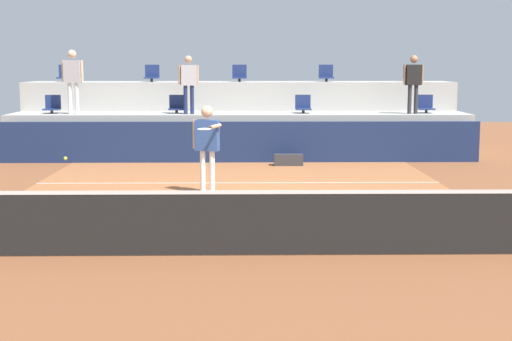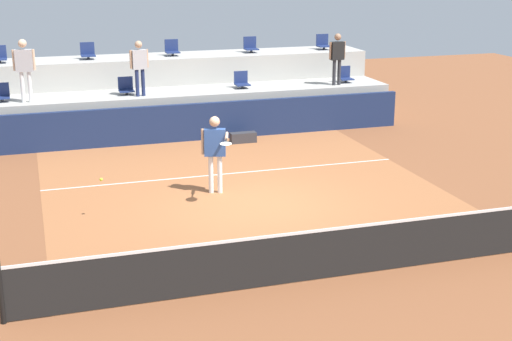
# 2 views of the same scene
# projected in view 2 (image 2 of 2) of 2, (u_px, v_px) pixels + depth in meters

# --- Properties ---
(ground_plane) EXTENTS (40.00, 40.00, 0.00)m
(ground_plane) POSITION_uv_depth(u_px,v_px,m) (255.00, 204.00, 16.09)
(ground_plane) COLOR brown
(court_inner_paint) EXTENTS (9.00, 10.00, 0.01)m
(court_inner_paint) POSITION_uv_depth(u_px,v_px,m) (242.00, 191.00, 17.01)
(court_inner_paint) COLOR #A36038
(court_inner_paint) RESTS_ON ground_plane
(court_service_line) EXTENTS (9.00, 0.06, 0.00)m
(court_service_line) POSITION_uv_depth(u_px,v_px,m) (227.00, 174.00, 18.28)
(court_service_line) COLOR silver
(court_service_line) RESTS_ON ground_plane
(tennis_net) EXTENTS (10.48, 0.08, 1.07)m
(tennis_net) POSITION_uv_depth(u_px,v_px,m) (326.00, 252.00, 12.29)
(tennis_net) COLOR black
(tennis_net) RESTS_ON ground_plane
(sponsor_backboard) EXTENTS (13.00, 0.16, 1.10)m
(sponsor_backboard) POSITION_uv_depth(u_px,v_px,m) (194.00, 122.00, 21.42)
(sponsor_backboard) COLOR navy
(sponsor_backboard) RESTS_ON ground_plane
(seating_tier_lower) EXTENTS (13.00, 1.80, 1.25)m
(seating_tier_lower) POSITION_uv_depth(u_px,v_px,m) (185.00, 111.00, 22.58)
(seating_tier_lower) COLOR #ADAAA3
(seating_tier_lower) RESTS_ON ground_plane
(seating_tier_upper) EXTENTS (13.00, 1.80, 2.10)m
(seating_tier_upper) POSITION_uv_depth(u_px,v_px,m) (173.00, 87.00, 24.11)
(seating_tier_upper) COLOR #ADAAA3
(seating_tier_upper) RESTS_ON ground_plane
(stadium_chair_lower_far_left) EXTENTS (0.44, 0.40, 0.52)m
(stadium_chair_lower_far_left) POSITION_uv_depth(u_px,v_px,m) (2.00, 94.00, 20.76)
(stadium_chair_lower_far_left) COLOR #2D2D33
(stadium_chair_lower_far_left) RESTS_ON seating_tier_lower
(stadium_chair_lower_left) EXTENTS (0.44, 0.40, 0.52)m
(stadium_chair_lower_left) POSITION_uv_depth(u_px,v_px,m) (126.00, 87.00, 21.77)
(stadium_chair_lower_left) COLOR #2D2D33
(stadium_chair_lower_left) RESTS_ON seating_tier_lower
(stadium_chair_lower_right) EXTENTS (0.44, 0.40, 0.52)m
(stadium_chair_lower_right) POSITION_uv_depth(u_px,v_px,m) (242.00, 81.00, 22.80)
(stadium_chair_lower_right) COLOR #2D2D33
(stadium_chair_lower_right) RESTS_ON seating_tier_lower
(stadium_chair_lower_far_right) EXTENTS (0.44, 0.40, 0.52)m
(stadium_chair_lower_far_right) POSITION_uv_depth(u_px,v_px,m) (345.00, 76.00, 23.81)
(stadium_chair_lower_far_right) COLOR #2D2D33
(stadium_chair_lower_far_right) RESTS_ON seating_tier_lower
(stadium_chair_upper_left) EXTENTS (0.44, 0.40, 0.52)m
(stadium_chair_upper_left) POSITION_uv_depth(u_px,v_px,m) (88.00, 52.00, 22.91)
(stadium_chair_upper_left) COLOR #2D2D33
(stadium_chair_upper_left) RESTS_ON seating_tier_upper
(stadium_chair_upper_center) EXTENTS (0.44, 0.40, 0.52)m
(stadium_chair_upper_center) POSITION_uv_depth(u_px,v_px,m) (172.00, 49.00, 23.68)
(stadium_chair_upper_center) COLOR #2D2D33
(stadium_chair_upper_center) RESTS_ON seating_tier_upper
(stadium_chair_upper_right) EXTENTS (0.44, 0.40, 0.52)m
(stadium_chair_upper_right) POSITION_uv_depth(u_px,v_px,m) (251.00, 46.00, 24.45)
(stadium_chair_upper_right) COLOR #2D2D33
(stadium_chair_upper_right) RESTS_ON seating_tier_upper
(stadium_chair_upper_far_right) EXTENTS (0.44, 0.40, 0.52)m
(stadium_chair_upper_far_right) POSITION_uv_depth(u_px,v_px,m) (323.00, 43.00, 25.20)
(stadium_chair_upper_far_right) COLOR #2D2D33
(stadium_chair_upper_far_right) RESTS_ON seating_tier_upper
(tennis_player) EXTENTS (0.60, 1.33, 1.80)m
(tennis_player) POSITION_uv_depth(u_px,v_px,m) (215.00, 146.00, 16.53)
(tennis_player) COLOR white
(tennis_player) RESTS_ON ground_plane
(spectator_in_grey) EXTENTS (0.62, 0.26, 1.78)m
(spectator_in_grey) POSITION_uv_depth(u_px,v_px,m) (24.00, 64.00, 20.36)
(spectator_in_grey) COLOR white
(spectator_in_grey) RESTS_ON seating_tier_lower
(spectator_leaning_on_rail) EXTENTS (0.57, 0.26, 1.62)m
(spectator_leaning_on_rail) POSITION_uv_depth(u_px,v_px,m) (139.00, 63.00, 21.31)
(spectator_leaning_on_rail) COLOR navy
(spectator_leaning_on_rail) RESTS_ON seating_tier_lower
(spectator_in_white) EXTENTS (0.58, 0.24, 1.63)m
(spectator_in_white) POSITION_uv_depth(u_px,v_px,m) (337.00, 54.00, 23.11)
(spectator_in_white) COLOR #2D2D33
(spectator_in_white) RESTS_ON seating_tier_lower
(tennis_ball) EXTENTS (0.07, 0.07, 0.07)m
(tennis_ball) POSITION_uv_depth(u_px,v_px,m) (101.00, 179.00, 15.01)
(tennis_ball) COLOR #CCE033
(equipment_bag) EXTENTS (0.76, 0.28, 0.30)m
(equipment_bag) POSITION_uv_depth(u_px,v_px,m) (243.00, 138.00, 21.27)
(equipment_bag) COLOR #333338
(equipment_bag) RESTS_ON ground_plane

